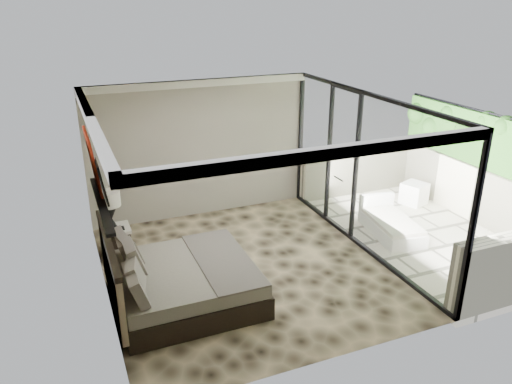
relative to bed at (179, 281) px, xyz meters
name	(u,v)px	position (x,y,z in m)	size (l,w,h in m)	color
floor	(246,268)	(1.27, 0.52, -0.34)	(5.00, 5.00, 0.00)	black
ceiling	(244,104)	(1.27, 0.52, 2.45)	(4.50, 5.00, 0.02)	silver
back_wall	(201,149)	(1.27, 3.01, 1.06)	(4.50, 0.02, 2.80)	gray
left_wall	(99,213)	(-0.97, 0.52, 1.06)	(0.02, 5.00, 2.80)	gray
glass_wall	(365,173)	(3.52, 0.52, 1.06)	(0.08, 5.00, 2.80)	white
terrace_slab	(424,234)	(5.02, 0.52, -0.40)	(3.00, 5.00, 0.12)	beige
parapet_far	(482,195)	(6.37, 0.52, 0.21)	(0.30, 5.00, 1.10)	beige
foliage_hedge	(492,143)	(6.37, 0.52, 1.31)	(0.36, 4.60, 1.10)	#2F661F
picture_ledge	(101,204)	(-0.91, 0.62, 1.16)	(0.12, 2.20, 0.05)	black
bed	(179,281)	(0.00, 0.00, 0.00)	(2.11, 2.04, 1.16)	black
nightstand	(117,242)	(-0.65, 1.86, -0.10)	(0.48, 0.48, 0.48)	black
table_lamp	(110,205)	(-0.71, 1.83, 0.62)	(0.38, 0.38, 0.70)	black
abstract_canvas	(93,161)	(-0.93, 1.19, 1.63)	(0.04, 0.90, 0.90)	#A42D0E
framed_print	(102,182)	(-0.87, 0.64, 1.48)	(0.03, 0.50, 0.60)	black
ottoman	(414,193)	(5.72, 1.75, -0.11)	(0.47, 0.47, 0.47)	white
lounger	(390,225)	(4.33, 0.72, -0.17)	(0.93, 1.55, 0.57)	silver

